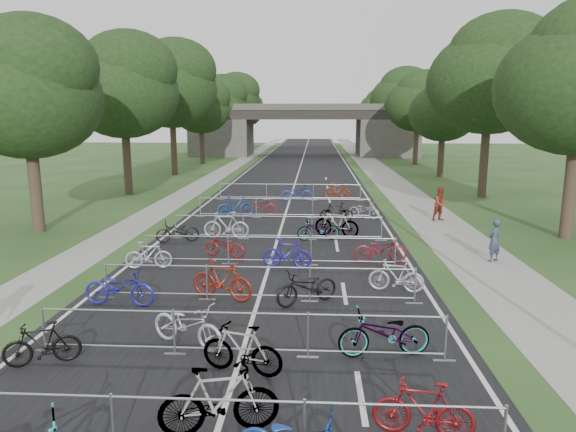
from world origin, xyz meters
name	(u,v)px	position (x,y,z in m)	size (l,w,h in m)	color
road	(301,166)	(0.00, 50.00, 0.01)	(11.00, 140.00, 0.01)	black
sidewalk_right	(373,166)	(8.00, 50.00, 0.01)	(3.00, 140.00, 0.01)	gray
sidewalk_left	(234,165)	(-7.50, 50.00, 0.01)	(2.00, 140.00, 0.01)	gray
lane_markings	(301,166)	(0.00, 50.00, 0.00)	(0.12, 140.00, 0.00)	silver
overpass_bridge	(304,130)	(0.00, 65.00, 3.53)	(31.00, 8.00, 7.05)	#403F3A
tree_left_0	(28,92)	(-11.39, 15.93, 6.49)	(6.72, 6.72, 10.25)	#33261C
tree_left_1	(124,88)	(-11.39, 27.93, 7.30)	(7.56, 7.56, 11.53)	#33261C
tree_right_1	(492,77)	(13.11, 27.93, 7.90)	(8.18, 8.18, 12.47)	#33261C
tree_left_2	(172,86)	(-11.39, 39.93, 8.12)	(8.40, 8.40, 12.81)	#33261C
tree_right_2	(445,110)	(13.11, 39.93, 5.95)	(6.16, 6.16, 9.39)	#33261C
tree_left_3	(202,107)	(-11.39, 51.93, 6.49)	(6.72, 6.72, 10.25)	#33261C
tree_right_3	(419,103)	(13.11, 51.93, 6.92)	(7.17, 7.17, 10.93)	#33261C
tree_left_4	(221,102)	(-11.39, 63.93, 7.30)	(7.56, 7.56, 11.53)	#33261C
tree_right_4	(402,97)	(13.11, 63.93, 7.90)	(8.18, 8.18, 12.47)	#33261C
tree_left_5	(234,99)	(-11.39, 75.93, 8.12)	(8.40, 8.40, 12.81)	#33261C
tree_right_5	(389,113)	(13.11, 75.93, 5.95)	(6.16, 6.16, 9.39)	#33261C
tree_left_6	(245,110)	(-11.39, 87.93, 6.49)	(6.72, 6.72, 10.25)	#33261C
tree_right_6	(380,108)	(13.11, 87.93, 6.92)	(7.17, 7.17, 10.93)	#33261C
barrier_row_0	(208,428)	(0.00, 0.00, 0.55)	(9.70, 0.08, 1.10)	#96989E
barrier_row_1	(241,334)	(0.00, 3.60, 0.55)	(9.70, 0.08, 1.10)	#96989E
barrier_row_2	(258,283)	(0.00, 7.20, 0.55)	(9.70, 0.08, 1.10)	#96989E
barrier_row_3	(269,250)	(0.00, 11.00, 0.55)	(9.70, 0.08, 1.10)	#96989E
barrier_row_4	(277,227)	(0.00, 15.00, 0.55)	(9.70, 0.08, 1.10)	#96989E
barrier_row_5	(284,208)	(0.00, 20.00, 0.55)	(9.70, 0.08, 1.10)	#96989E
barrier_row_6	(290,192)	(0.00, 26.00, 0.55)	(9.70, 0.08, 1.10)	#96989E
bike_1	(219,401)	(0.06, 0.67, 0.63)	(0.59, 2.08, 1.25)	#96989E
bike_3	(423,410)	(3.54, 0.77, 0.52)	(0.49, 1.72, 1.03)	maroon
bike_4	(42,344)	(-4.30, 2.96, 0.49)	(0.46, 1.62, 0.98)	black
bike_5	(187,325)	(-1.34, 4.07, 0.54)	(0.71, 2.05, 1.07)	silver
bike_6	(242,350)	(0.15, 2.80, 0.55)	(0.52, 1.83, 1.10)	#96989E
bike_7	(384,334)	(3.27, 3.75, 0.56)	(0.74, 2.13, 1.12)	#96989E
bike_8	(119,288)	(-3.96, 6.60, 0.55)	(0.73, 2.09, 1.10)	#1B1C97
bike_9	(222,280)	(-1.09, 7.25, 0.61)	(0.57, 2.02, 1.22)	maroon
bike_10	(307,287)	(1.46, 7.00, 0.52)	(0.70, 1.99, 1.05)	black
bike_11	(396,276)	(4.21, 8.23, 0.52)	(0.49, 1.72, 1.03)	#AEAEB6
bike_12	(148,255)	(-4.30, 10.26, 0.51)	(0.48, 1.68, 1.01)	#A5A5AD
bike_13	(224,246)	(-1.84, 11.92, 0.46)	(0.61, 1.74, 0.92)	maroon
bike_14	(287,253)	(0.67, 10.64, 0.54)	(0.51, 1.80, 1.08)	navy
bike_15	(381,249)	(4.13, 11.53, 0.51)	(0.68, 1.95, 1.02)	maroon
bike_16	(178,232)	(-4.30, 14.21, 0.49)	(0.65, 1.85, 0.97)	black
bike_17	(226,225)	(-2.30, 15.00, 0.62)	(0.58, 2.06, 1.24)	#A1A1A8
bike_18	(318,230)	(1.82, 14.93, 0.49)	(0.65, 1.86, 0.98)	#96989E
bike_19	(337,223)	(2.65, 15.60, 0.63)	(0.59, 2.10, 1.26)	#96989E
bike_20	(235,206)	(-2.66, 19.92, 0.61)	(0.57, 2.02, 1.22)	navy
bike_21	(259,206)	(-1.44, 20.74, 0.50)	(0.66, 1.90, 1.00)	maroon
bike_22	(336,212)	(2.78, 19.02, 0.51)	(0.48, 1.70, 1.02)	black
bike_23	(364,210)	(4.30, 20.05, 0.45)	(0.60, 1.72, 0.90)	#95959B
bike_26	(297,193)	(0.47, 25.81, 0.53)	(0.71, 2.02, 1.06)	navy
bike_27	(338,191)	(3.15, 26.55, 0.55)	(0.51, 1.81, 1.09)	maroon
pedestrian_a	(494,240)	(8.41, 11.87, 0.83)	(0.60, 0.40, 1.65)	#2E3745
pedestrian_b	(441,204)	(8.25, 19.64, 0.90)	(0.87, 0.68, 1.80)	maroon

